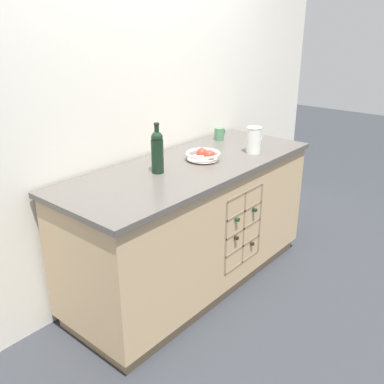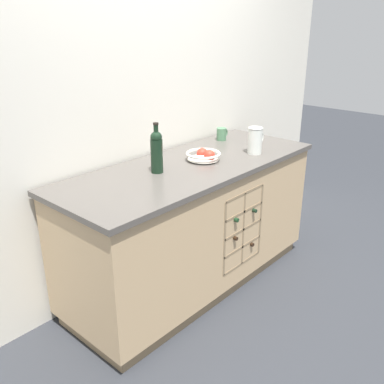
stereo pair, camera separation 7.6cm
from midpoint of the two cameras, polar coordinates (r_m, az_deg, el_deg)
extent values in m
plane|color=#2D3035|center=(3.22, 0.69, -11.79)|extent=(14.00, 14.00, 0.00)
cube|color=silver|center=(3.01, -5.25, 12.06)|extent=(4.40, 0.06, 2.55)
cube|color=#8B7354|center=(3.19, 0.70, -11.12)|extent=(1.83, 0.62, 0.09)
cube|color=tan|center=(2.98, 0.74, -4.06)|extent=(1.89, 0.68, 0.78)
cube|color=#514C47|center=(2.82, 0.78, 3.43)|extent=(1.93, 0.72, 0.03)
cube|color=#8B7354|center=(2.93, 6.02, -4.40)|extent=(0.41, 0.01, 0.52)
cube|color=#8B7354|center=(2.76, 4.37, -6.14)|extent=(0.02, 0.10, 0.52)
cube|color=#8B7354|center=(3.06, 9.07, -3.40)|extent=(0.02, 0.10, 0.52)
cube|color=#8B7354|center=(3.03, 6.62, -9.13)|extent=(0.41, 0.10, 0.02)
cube|color=#8B7354|center=(2.97, 6.73, -6.96)|extent=(0.41, 0.10, 0.02)
cube|color=#8B7354|center=(2.91, 6.85, -4.70)|extent=(0.41, 0.10, 0.02)
cube|color=#8B7354|center=(2.85, 6.96, -2.35)|extent=(0.41, 0.10, 0.02)
cube|color=#8B7354|center=(2.80, 7.09, 0.09)|extent=(0.41, 0.10, 0.02)
cube|color=#8B7354|center=(2.91, 6.85, -4.70)|extent=(0.02, 0.10, 0.52)
cylinder|color=black|center=(3.11, 5.90, -5.89)|extent=(0.07, 0.21, 0.07)
cylinder|color=black|center=(3.04, 8.19, -6.74)|extent=(0.03, 0.09, 0.03)
cylinder|color=black|center=(2.89, 4.06, -5.21)|extent=(0.07, 0.18, 0.07)
cylinder|color=black|center=(2.82, 6.16, -6.00)|extent=(0.03, 0.08, 0.03)
cylinder|color=#19381E|center=(2.84, 3.88, -2.73)|extent=(0.07, 0.20, 0.07)
cylinder|color=#19381E|center=(2.77, 6.22, -3.55)|extent=(0.03, 0.09, 0.03)
cylinder|color=black|center=(2.99, 6.43, -1.61)|extent=(0.07, 0.20, 0.07)
cylinder|color=black|center=(2.92, 8.65, -2.33)|extent=(0.03, 0.08, 0.03)
cylinder|color=silver|center=(2.89, 2.27, 4.32)|extent=(0.11, 0.11, 0.01)
cone|color=silver|center=(2.88, 2.28, 4.86)|extent=(0.22, 0.22, 0.05)
torus|color=silver|center=(2.88, 2.28, 5.14)|extent=(0.24, 0.24, 0.02)
sphere|color=red|center=(2.89, 2.14, 5.14)|extent=(0.08, 0.08, 0.08)
sphere|color=red|center=(2.85, 3.12, 4.87)|extent=(0.08, 0.08, 0.08)
cylinder|color=silver|center=(3.06, 9.11, 6.78)|extent=(0.10, 0.10, 0.19)
torus|color=silver|center=(3.03, 9.21, 8.42)|extent=(0.10, 0.10, 0.01)
torus|color=silver|center=(3.10, 9.65, 7.13)|extent=(0.11, 0.01, 0.11)
cylinder|color=#4C7A56|center=(3.39, 4.60, 7.70)|extent=(0.08, 0.08, 0.10)
torus|color=#4C7A56|center=(3.42, 5.01, 7.85)|extent=(0.07, 0.01, 0.07)
cylinder|color=black|center=(2.63, -3.89, 4.81)|extent=(0.08, 0.08, 0.21)
sphere|color=black|center=(2.60, -3.96, 7.30)|extent=(0.07, 0.07, 0.07)
cylinder|color=black|center=(2.59, -3.98, 7.98)|extent=(0.03, 0.03, 0.09)
cylinder|color=black|center=(2.58, -4.01, 9.08)|extent=(0.03, 0.03, 0.01)
camera|label=1|loc=(0.04, -89.24, 0.30)|focal=40.00mm
camera|label=2|loc=(0.04, 90.76, -0.30)|focal=40.00mm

